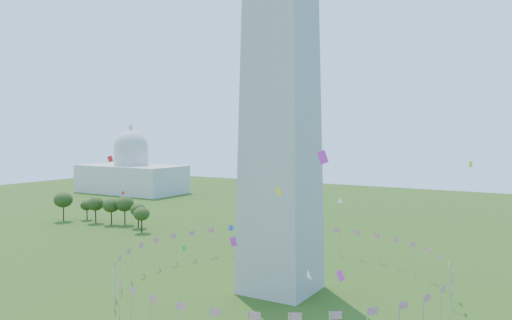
{
  "coord_description": "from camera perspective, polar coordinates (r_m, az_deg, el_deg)",
  "views": [
    {
      "loc": [
        57.48,
        -58.37,
        39.3
      ],
      "look_at": [
        1.82,
        35.0,
        33.37
      ],
      "focal_mm": 35.0,
      "sensor_mm": 36.0,
      "label": 1
    }
  ],
  "objects": [
    {
      "name": "kites_aloft",
      "position": [
        100.94,
        -1.09,
        -8.12
      ],
      "size": [
        101.74,
        65.6,
        33.2
      ],
      "color": "white",
      "rests_on": "ground"
    },
    {
      "name": "capitol_building",
      "position": [
        336.87,
        -14.08,
        0.26
      ],
      "size": [
        70.0,
        35.0,
        46.0
      ],
      "primitive_type": null,
      "color": "beige",
      "rests_on": "ground"
    },
    {
      "name": "tree_line_west",
      "position": [
        224.82,
        -16.96,
        -5.62
      ],
      "size": [
        55.64,
        15.81,
        12.72
      ],
      "color": "#38511B",
      "rests_on": "ground"
    },
    {
      "name": "flag_ring",
      "position": [
        127.51,
        2.82,
        -12.72
      ],
      "size": [
        80.24,
        80.24,
        9.0
      ],
      "color": "silver",
      "rests_on": "ground"
    }
  ]
}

